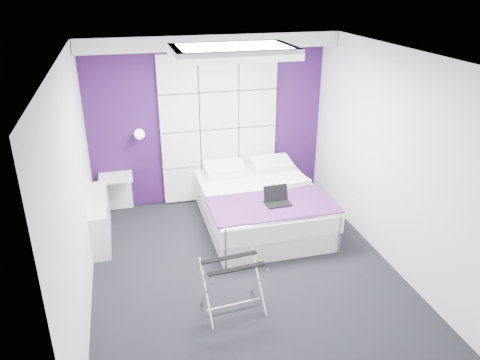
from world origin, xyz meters
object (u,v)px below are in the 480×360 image
Objects in this scene: radiator at (100,219)px; luggage_rack at (233,286)px; bed at (261,205)px; laptop at (277,199)px; wall_lamp at (139,133)px; nightstand at (116,177)px.

radiator is 1.97× the size of luggage_rack.
laptop is (0.07, -0.48, 0.32)m from bed.
wall_lamp is 0.12× the size of radiator.
bed reaches higher than nightstand.
radiator is 2.22m from bed.
bed is 2.18m from nightstand.
radiator is at bearing 175.96° from bed.
bed is 3.27× the size of luggage_rack.
wall_lamp reaches higher than nightstand.
nightstand is 0.79× the size of luggage_rack.
laptop is (1.65, -1.40, -0.60)m from wall_lamp.
bed reaches higher than radiator.
luggage_rack is 1.59m from laptop.
bed is (2.22, -0.16, -0.00)m from radiator.
laptop is (2.05, -1.36, 0.03)m from nightstand.
wall_lamp is at bearing 137.04° from laptop.
laptop reaches higher than bed.
bed is at bearing -23.89° from nightstand.
luggage_rack is at bearing -115.52° from bed.
radiator is 0.60× the size of bed.
wall_lamp is 2.05m from bed.
radiator is 0.81m from nightstand.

